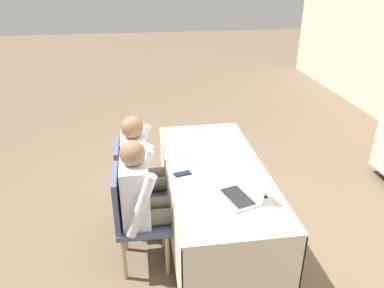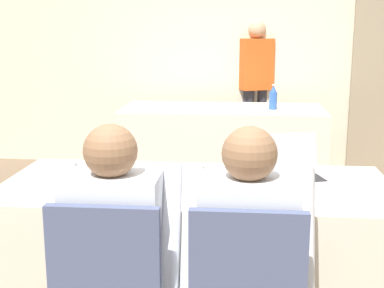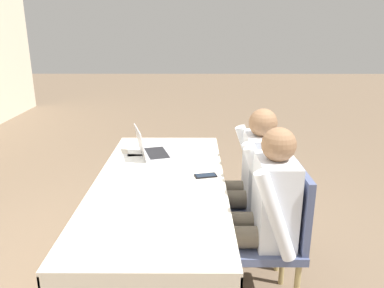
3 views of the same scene
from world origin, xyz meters
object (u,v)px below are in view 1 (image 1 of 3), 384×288
at_px(cell_phone, 182,174).
at_px(person_checkered_shirt, 144,167).
at_px(chair_near_right, 134,215).
at_px(laptop, 242,193).
at_px(person_white_shirt, 146,197).
at_px(chair_near_left, 133,183).

distance_m(cell_phone, person_checkered_shirt, 0.46).
bearing_deg(person_checkered_shirt, chair_near_right, 168.36).
height_order(laptop, chair_near_right, laptop).
height_order(person_checkered_shirt, person_white_shirt, same).
relative_size(chair_near_left, person_white_shirt, 0.78).
xyz_separation_m(person_checkered_shirt, person_white_shirt, (0.50, 0.00, 0.00)).
height_order(laptop, chair_near_left, laptop).
bearing_deg(person_white_shirt, cell_phone, -60.11).
bearing_deg(chair_near_right, person_checkered_shirt, -11.64).
relative_size(cell_phone, person_checkered_shirt, 0.14).
relative_size(laptop, chair_near_left, 0.43).
xyz_separation_m(laptop, chair_near_left, (-0.74, -0.84, -0.28)).
xyz_separation_m(chair_near_left, person_white_shirt, (0.50, 0.10, 0.16)).
distance_m(chair_near_left, chair_near_right, 0.50).
bearing_deg(laptop, chair_near_right, -122.07).
bearing_deg(person_white_shirt, person_checkered_shirt, 0.00).
height_order(chair_near_left, person_white_shirt, person_white_shirt).
bearing_deg(chair_near_left, laptop, -131.37).
height_order(cell_phone, chair_near_left, chair_near_left).
bearing_deg(person_checkered_shirt, laptop, -135.16).
bearing_deg(cell_phone, person_checkered_shirt, -147.79).
distance_m(chair_near_right, person_white_shirt, 0.19).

